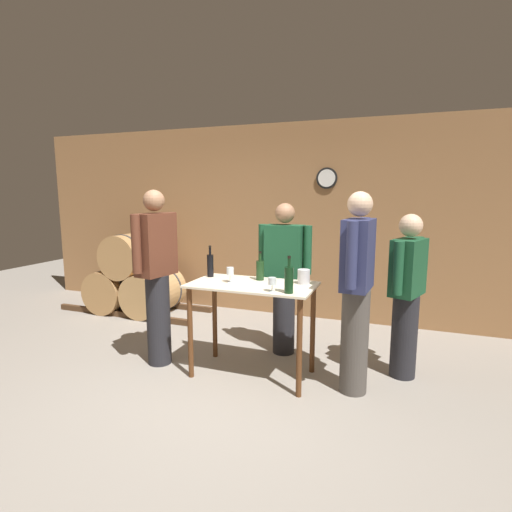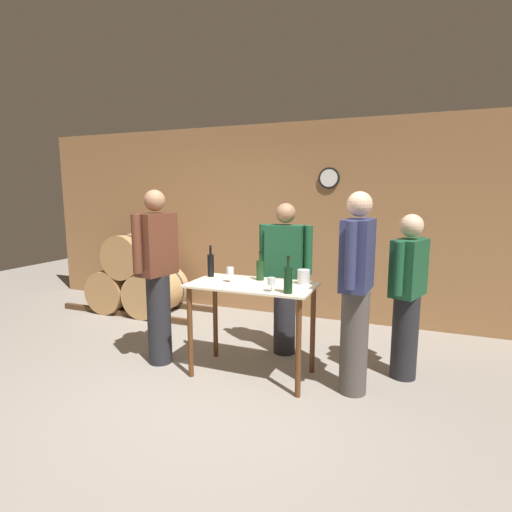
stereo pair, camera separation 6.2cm
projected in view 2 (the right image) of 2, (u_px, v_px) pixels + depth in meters
The scene contains 14 objects.
ground_plane at pixel (208, 393), 3.53m from camera, with size 14.00×14.00×0.00m, color gray.
back_wall at pixel (291, 222), 5.61m from camera, with size 8.40×0.08×2.70m.
barrel_rack at pixel (137, 279), 5.94m from camera, with size 2.21×0.80×1.18m.
tasting_table at pixel (252, 302), 3.79m from camera, with size 1.18×0.64×0.91m.
wine_bottle_far_left at pixel (211, 265), 4.06m from camera, with size 0.07×0.07×0.32m.
wine_bottle_left at pixel (260, 270), 3.90m from camera, with size 0.08×0.08×0.29m.
wine_bottle_center at pixel (288, 279), 3.39m from camera, with size 0.08×0.08×0.32m.
wine_glass_near_left at pixel (230, 271), 3.80m from camera, with size 0.07×0.07×0.15m.
wine_glass_near_center at pixel (271, 282), 3.44m from camera, with size 0.07×0.07×0.13m.
ice_bucket at pixel (304, 277), 3.74m from camera, with size 0.12×0.12×0.14m.
person_host at pixel (356, 289), 3.41m from camera, with size 0.25×0.59×1.77m.
person_visitor_with_scarf at pixel (285, 276), 4.30m from camera, with size 0.59×0.24×1.65m.
person_visitor_bearded at pixel (407, 294), 3.72m from camera, with size 0.34×0.56×1.56m.
person_visitor_near_door at pixel (157, 273), 4.03m from camera, with size 0.29×0.58×1.78m.
Camera 2 is at (1.61, -2.91, 1.76)m, focal length 28.00 mm.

